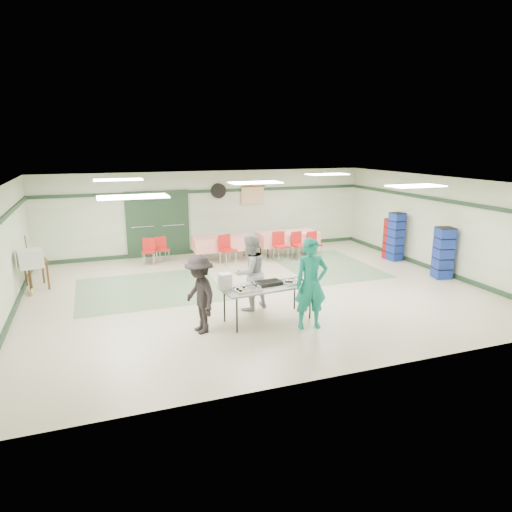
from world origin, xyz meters
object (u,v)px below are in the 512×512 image
object	(u,v)px
chair_loose_a	(162,247)
chair_c	(313,242)
volunteer_dark	(200,294)
chair_loose_b	(149,249)
crate_stack_blue_a	(396,237)
crate_stack_red	(392,239)
chair_d	(226,247)
crate_stack_blue_b	(443,253)
dining_table_a	(288,238)
volunteer_grey	(250,272)
dining_table_b	(223,243)
broom	(29,264)
printer_table	(35,264)
volunteer_teal	(311,284)
office_printer	(30,259)
chair_a	(298,242)
chair_b	(280,243)
serving_table	(268,287)

from	to	relation	value
chair_loose_a	chair_c	bearing A→B (deg)	-24.90
volunteer_dark	chair_loose_b	bearing A→B (deg)	172.17
crate_stack_blue_a	crate_stack_red	bearing A→B (deg)	90.00
chair_d	crate_stack_blue_b	world-z (taller)	crate_stack_blue_b
dining_table_a	chair_loose_a	xyz separation A→B (m)	(-4.03, 0.47, -0.09)
crate_stack_red	volunteer_grey	bearing A→B (deg)	-154.40
dining_table_b	broom	world-z (taller)	broom
crate_stack_red	printer_table	bearing A→B (deg)	176.93
volunteer_teal	chair_loose_a	world-z (taller)	volunteer_teal
chair_loose_a	volunteer_dark	bearing A→B (deg)	-103.47
chair_loose_b	office_printer	size ratio (longest dim) A/B	1.52
volunteer_grey	crate_stack_blue_b	size ratio (longest dim) A/B	1.20
chair_loose_b	crate_stack_blue_b	bearing A→B (deg)	-15.67
chair_a	chair_loose_a	bearing A→B (deg)	153.26
chair_loose_a	crate_stack_blue_b	xyz separation A→B (m)	(6.92, -4.35, 0.22)
dining_table_b	chair_loose_a	bearing A→B (deg)	168.16
chair_b	volunteer_dark	bearing A→B (deg)	-131.52
dining_table_b	crate_stack_red	bearing A→B (deg)	-14.86
volunteer_teal	chair_b	xyz separation A→B (m)	(1.51, 5.17, -0.36)
volunteer_dark	office_printer	distance (m)	4.68
dining_table_a	chair_a	xyz separation A→B (m)	(0.11, -0.57, -0.04)
serving_table	chair_loose_a	distance (m)	5.73
dining_table_a	chair_a	bearing A→B (deg)	-78.64
chair_loose_a	dining_table_a	bearing A→B (deg)	-19.03
chair_a	volunteer_grey	bearing A→B (deg)	-140.48
chair_a	crate_stack_red	bearing A→B (deg)	-33.14
dining_table_b	chair_loose_a	world-z (taller)	chair_loose_a
volunteer_grey	chair_a	world-z (taller)	volunteer_grey
volunteer_grey	chair_d	world-z (taller)	volunteer_grey
dining_table_a	chair_d	xyz separation A→B (m)	(-2.26, -0.56, -0.00)
chair_d	printer_table	distance (m)	5.18
printer_table	chair_a	bearing A→B (deg)	-10.91
volunteer_teal	chair_loose_b	distance (m)	6.49
serving_table	chair_b	world-z (taller)	chair_b
dining_table_a	chair_c	world-z (taller)	chair_c
chair_loose_a	broom	size ratio (longest dim) A/B	0.54
chair_c	office_printer	xyz separation A→B (m)	(-8.07, -1.30, 0.45)
volunteer_dark	chair_c	world-z (taller)	volunteer_dark
crate_stack_red	crate_stack_blue_b	distance (m)	2.27
dining_table_a	printer_table	world-z (taller)	dining_table_a
volunteer_dark	serving_table	bearing A→B (deg)	83.58
volunteer_grey	broom	world-z (taller)	volunteer_grey
dining_table_a	dining_table_b	world-z (taller)	same
dining_table_b	printer_table	size ratio (longest dim) A/B	2.07
volunteer_teal	chair_loose_a	xyz separation A→B (m)	(-2.00, 6.20, -0.43)
chair_c	office_printer	bearing A→B (deg)	178.59
volunteer_dark	crate_stack_blue_a	size ratio (longest dim) A/B	1.02
dining_table_b	broom	size ratio (longest dim) A/B	1.29
chair_loose_a	broom	xyz separation A→B (m)	(-3.46, -2.03, 0.28)
serving_table	volunteer_dark	distance (m)	1.46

